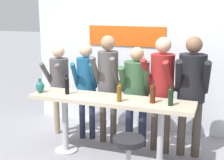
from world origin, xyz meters
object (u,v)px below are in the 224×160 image
object	(u,v)px
wine_bottle_2	(119,92)
person_right	(192,84)
person_left	(86,81)
tasting_table	(110,108)
wine_bottle_3	(171,96)
person_center_left	(108,77)
person_center_right	(162,82)
person_center	(136,87)
person_far_left	(59,80)
bar_stool	(129,154)
wine_bottle_0	(67,85)
decorative_vase	(40,87)
wine_bottle_1	(153,93)

from	to	relation	value
wine_bottle_2	person_right	bearing A→B (deg)	33.64
person_right	person_left	bearing A→B (deg)	171.73
tasting_table	wine_bottle_3	xyz separation A→B (m)	(0.88, -0.05, 0.29)
person_center_left	person_center_right	bearing A→B (deg)	-6.87
person_center	person_right	bearing A→B (deg)	-11.32
person_far_left	person_right	world-z (taller)	person_right
person_right	wine_bottle_3	size ratio (longest dim) A/B	6.25
bar_stool	person_center_right	distance (m)	1.31
tasting_table	person_center	xyz separation A→B (m)	(0.23, 0.57, 0.21)
bar_stool	wine_bottle_0	world-z (taller)	wine_bottle_0
person_left	decorative_vase	bearing A→B (deg)	-138.74
person_center	person_far_left	bearing A→B (deg)	174.38
person_center_right	wine_bottle_3	xyz separation A→B (m)	(0.23, -0.54, -0.04)
wine_bottle_1	wine_bottle_0	bearing A→B (deg)	-179.76
person_far_left	person_center_left	bearing A→B (deg)	1.15
person_center	wine_bottle_3	xyz separation A→B (m)	(0.65, -0.62, 0.08)
wine_bottle_1	tasting_table	bearing A→B (deg)	178.41
person_center_left	wine_bottle_0	size ratio (longest dim) A/B	5.64
person_far_left	wine_bottle_0	distance (m)	0.76
person_far_left	person_center_right	xyz separation A→B (m)	(1.79, -0.07, 0.13)
person_far_left	person_left	bearing A→B (deg)	2.29
person_center_right	decorative_vase	world-z (taller)	person_center_right
person_left	person_center_right	xyz separation A→B (m)	(1.28, -0.06, 0.10)
person_far_left	wine_bottle_2	bearing A→B (deg)	-23.92
person_left	person_center_left	world-z (taller)	person_center_left
tasting_table	person_center	world-z (taller)	person_center
person_center_left	wine_bottle_0	world-z (taller)	person_center_left
person_left	wine_bottle_3	distance (m)	1.63
person_left	wine_bottle_2	distance (m)	1.05
person_center_right	decorative_vase	distance (m)	1.85
person_center_left	wine_bottle_0	bearing A→B (deg)	-133.17
person_center_left	wine_bottle_0	xyz separation A→B (m)	(-0.45, -0.55, -0.04)
decorative_vase	person_center	bearing A→B (deg)	25.95
tasting_table	person_right	size ratio (longest dim) A/B	1.32
person_left	person_center	size ratio (longest dim) A/B	1.01
person_far_left	person_right	size ratio (longest dim) A/B	0.87
person_center_right	wine_bottle_1	size ratio (longest dim) A/B	5.75
tasting_table	wine_bottle_0	world-z (taller)	wine_bottle_0
person_far_left	person_left	distance (m)	0.52
person_center	person_center_left	bearing A→B (deg)	179.05
person_center_left	wine_bottle_1	bearing A→B (deg)	-36.88
bar_stool	decorative_vase	distance (m)	1.77
person_center_right	person_center	bearing A→B (deg)	179.84
person_right	wine_bottle_0	size ratio (longest dim) A/B	5.74
person_center	wine_bottle_0	bearing A→B (deg)	-152.83
person_center	decorative_vase	bearing A→B (deg)	-159.95
person_far_left	bar_stool	bearing A→B (deg)	-32.64
bar_stool	person_center_right	world-z (taller)	person_center_right
person_right	wine_bottle_3	distance (m)	0.58
bar_stool	wine_bottle_0	xyz separation A→B (m)	(-1.15, 0.58, 0.66)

